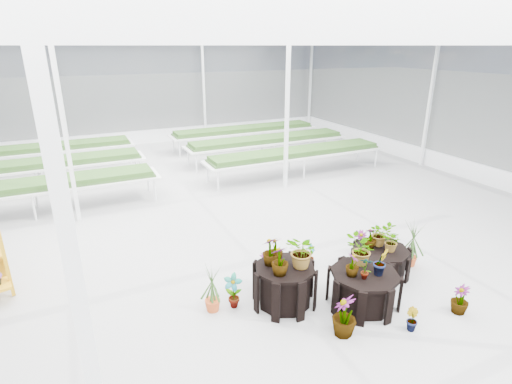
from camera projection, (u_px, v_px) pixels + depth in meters
name	position (u px, v px, depth m)	size (l,w,h in m)	color
ground_plane	(252.00, 268.00, 7.99)	(24.00, 24.00, 0.00)	gray
greenhouse_shell	(251.00, 160.00, 7.21)	(18.00, 24.00, 4.50)	white
steel_frame	(251.00, 160.00, 7.21)	(18.00, 24.00, 4.50)	silver
nursery_benches	(166.00, 160.00, 13.95)	(16.00, 7.00, 0.84)	silver
plinth_tall	(284.00, 285.00, 6.79)	(1.07, 1.07, 0.73)	black
plinth_mid	(363.00, 289.00, 6.78)	(1.19, 1.19, 0.63)	black
plinth_low	(380.00, 260.00, 7.79)	(1.11, 1.11, 0.50)	black
nursery_plants	(337.00, 259.00, 7.14)	(4.61, 2.75, 1.31)	#27451B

